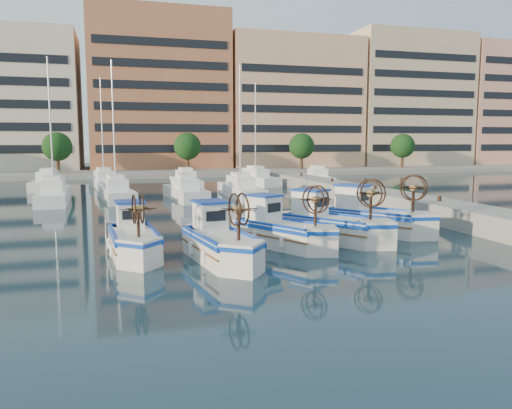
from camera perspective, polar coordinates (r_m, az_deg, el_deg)
name	(u,v)px	position (r m, az deg, el deg)	size (l,w,h in m)	color
ground	(268,253)	(22.02, 1.38, -5.57)	(300.00, 300.00, 0.00)	#1B3747
quay	(420,207)	(34.72, 18.24, -0.23)	(3.00, 60.00, 1.20)	gray
waterfront	(208,105)	(87.20, -5.52, 11.25)	(180.00, 40.00, 25.60)	gray
yacht_marina	(156,187)	(48.72, -11.38, 1.94)	(36.57, 22.80, 11.50)	white
fishing_boat_a	(133,237)	(22.07, -13.84, -3.67)	(2.18, 4.64, 2.85)	silver
fishing_boat_b	(220,241)	(20.55, -4.18, -4.16)	(2.63, 4.94, 3.00)	silver
fishing_boat_c	(281,229)	(23.29, 2.83, -2.80)	(3.91, 4.95, 2.99)	silver
fishing_boat_d	(330,223)	(24.76, 8.44, -2.16)	(4.43, 5.18, 3.18)	silver
fishing_boat_e	(372,217)	(27.37, 13.12, -1.35)	(4.59, 5.23, 3.23)	silver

